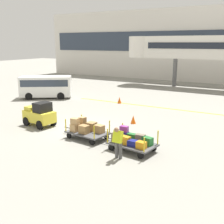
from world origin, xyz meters
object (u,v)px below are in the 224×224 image
object	(u,v)px
baggage_tug	(40,114)
safety_cone_far	(133,119)
safety_cone_near	(119,100)
baggage_cart_lead	(86,129)
baggage_cart_middle	(132,141)
baggage_handler	(118,141)
shuttle_van	(46,85)

from	to	relation	value
baggage_tug	safety_cone_far	size ratio (longest dim) A/B	4.05
baggage_tug	safety_cone_near	world-z (taller)	baggage_tug
baggage_cart_lead	baggage_cart_middle	world-z (taller)	baggage_cart_lead
baggage_cart_middle	safety_cone_far	size ratio (longest dim) A/B	5.58
baggage_handler	safety_cone_near	size ratio (longest dim) A/B	2.84
baggage_handler	baggage_cart_lead	bearing A→B (deg)	150.52
baggage_cart_lead	shuttle_van	bearing A→B (deg)	142.50
baggage_cart_middle	safety_cone_far	world-z (taller)	baggage_cart_middle
safety_cone_near	shuttle_van	bearing A→B (deg)	-169.82
baggage_cart_middle	safety_cone_far	bearing A→B (deg)	114.83
baggage_cart_lead	safety_cone_far	world-z (taller)	baggage_cart_lead
shuttle_van	safety_cone_far	bearing A→B (deg)	-18.97
baggage_cart_middle	shuttle_van	size ratio (longest dim) A/B	0.61
baggage_handler	baggage_tug	bearing A→B (deg)	162.66
baggage_cart_middle	safety_cone_far	xyz separation A→B (m)	(-2.04, 4.41, -0.23)
baggage_cart_lead	baggage_handler	distance (m)	3.39
baggage_cart_lead	safety_cone_near	size ratio (longest dim) A/B	5.58
safety_cone_far	baggage_cart_middle	bearing A→B (deg)	-65.17
baggage_tug	baggage_cart_lead	distance (m)	4.05
baggage_cart_middle	shuttle_van	xyz separation A→B (m)	(-13.28, 8.27, 0.73)
baggage_tug	shuttle_van	world-z (taller)	shuttle_van
safety_cone_far	shuttle_van	bearing A→B (deg)	161.03
shuttle_van	safety_cone_near	world-z (taller)	shuttle_van
safety_cone_near	baggage_handler	bearing A→B (deg)	-61.98
baggage_tug	safety_cone_far	distance (m)	6.13
baggage_cart_lead	safety_cone_far	size ratio (longest dim) A/B	5.58
baggage_cart_middle	baggage_cart_lead	bearing A→B (deg)	171.85
baggage_cart_middle	baggage_handler	world-z (taller)	baggage_handler
baggage_tug	safety_cone_near	bearing A→B (deg)	82.17
baggage_tug	safety_cone_far	world-z (taller)	baggage_tug
safety_cone_near	baggage_cart_middle	bearing A→B (deg)	-58.48
baggage_handler	shuttle_van	bearing A→B (deg)	144.16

